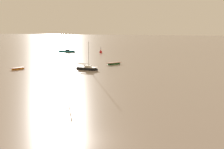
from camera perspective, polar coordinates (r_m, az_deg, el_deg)
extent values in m
plane|color=gray|center=(25.39, -6.60, -11.24)|extent=(800.00, 800.00, 0.00)
ellipsoid|color=#197084|center=(119.55, -7.85, 3.95)|extent=(6.81, 3.77, 1.12)
cube|color=#33383F|center=(119.52, -7.85, 4.17)|extent=(5.81, 3.30, 0.11)
cube|color=#33383F|center=(119.40, -7.71, 4.31)|extent=(1.82, 1.51, 0.40)
cylinder|color=#B7BABF|center=(119.18, -7.61, 5.70)|extent=(0.11, 0.11, 6.16)
cylinder|color=beige|center=(119.74, -8.23, 4.51)|extent=(3.49, 1.23, 0.22)
ellipsoid|color=orange|center=(70.84, -15.93, 0.96)|extent=(1.52, 3.39, 0.52)
cube|color=brown|center=(70.82, -15.93, 1.14)|extent=(1.47, 3.13, 0.07)
cube|color=brown|center=(70.83, -15.93, 1.07)|extent=(1.03, 0.33, 0.05)
ellipsoid|color=black|center=(67.49, -4.38, 0.97)|extent=(5.51, 2.02, 0.93)
cube|color=silver|center=(67.44, -4.38, 1.28)|extent=(4.69, 1.80, 0.09)
cube|color=silver|center=(67.26, -4.20, 1.49)|extent=(1.36, 1.01, 0.34)
cylinder|color=#B7BABF|center=(66.91, -4.07, 3.52)|extent=(0.09, 0.09, 5.13)
cylinder|color=beige|center=(67.76, -4.86, 1.83)|extent=(2.98, 0.38, 0.19)
ellipsoid|color=#23602D|center=(77.66, 0.35, 1.87)|extent=(2.53, 4.32, 0.65)
cube|color=brown|center=(77.63, 0.35, 2.07)|extent=(2.41, 4.00, 0.09)
cube|color=brown|center=(77.64, 0.35, 2.00)|extent=(1.28, 0.61, 0.06)
cylinder|color=red|center=(115.21, -1.95, 3.85)|extent=(0.90, 0.90, 0.70)
cone|color=red|center=(115.16, -1.95, 4.20)|extent=(0.72, 0.72, 0.70)
cylinder|color=black|center=(115.11, -1.96, 4.59)|extent=(0.10, 0.10, 0.90)
cylinder|color=#453323|center=(39.06, -7.63, -3.40)|extent=(0.18, 0.18, 1.74)
cylinder|color=silver|center=(38.91, -7.65, -2.22)|extent=(0.22, 0.22, 0.08)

